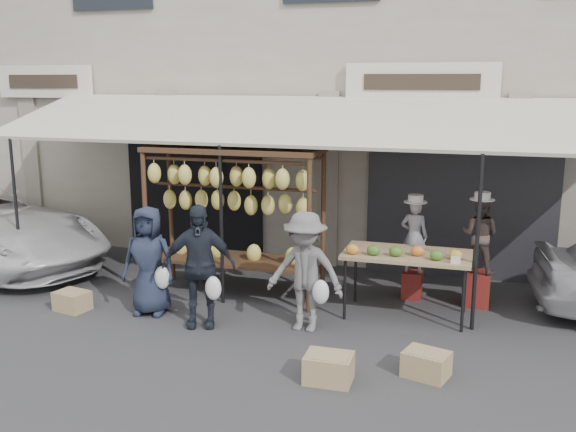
% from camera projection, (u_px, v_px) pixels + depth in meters
% --- Properties ---
extents(ground_plane, '(90.00, 90.00, 0.00)m').
position_uv_depth(ground_plane, '(262.00, 341.00, 8.00)').
color(ground_plane, '#2D2D30').
extents(shophouse, '(24.00, 6.15, 7.30)m').
position_uv_depth(shophouse, '(364.00, 57.00, 13.31)').
color(shophouse, '#AFA99A').
rests_on(shophouse, ground_plane).
extents(awning, '(10.00, 2.35, 2.92)m').
position_uv_depth(awning, '(311.00, 122.00, 9.59)').
color(awning, beige).
rests_on(awning, ground_plane).
extents(banana_rack, '(2.60, 0.90, 2.24)m').
position_uv_depth(banana_rack, '(233.00, 193.00, 9.33)').
color(banana_rack, '#301F11').
rests_on(banana_rack, ground_plane).
extents(produce_table, '(1.70, 0.90, 1.04)m').
position_uv_depth(produce_table, '(407.00, 256.00, 8.62)').
color(produce_table, tan).
rests_on(produce_table, ground_plane).
extents(vendor_left, '(0.41, 0.28, 1.08)m').
position_uv_depth(vendor_left, '(414.00, 236.00, 9.37)').
color(vendor_left, gray).
rests_on(vendor_left, stool_left).
extents(vendor_right, '(0.62, 0.54, 1.08)m').
position_uv_depth(vendor_right, '(480.00, 235.00, 9.03)').
color(vendor_right, '#493B36').
rests_on(vendor_right, stool_right).
extents(customer_left, '(0.80, 0.57, 1.51)m').
position_uv_depth(customer_left, '(149.00, 261.00, 8.79)').
color(customer_left, '#20273B').
rests_on(customer_left, ground_plane).
extents(customer_mid, '(1.03, 0.66, 1.63)m').
position_uv_depth(customer_mid, '(199.00, 266.00, 8.34)').
color(customer_mid, '#1F252F').
rests_on(customer_mid, ground_plane).
extents(customer_right, '(1.03, 0.62, 1.56)m').
position_uv_depth(customer_right, '(305.00, 272.00, 8.20)').
color(customer_right, slate).
rests_on(customer_right, ground_plane).
extents(stool_left, '(0.32, 0.32, 0.40)m').
position_uv_depth(stool_left, '(412.00, 285.00, 9.53)').
color(stool_left, maroon).
rests_on(stool_left, ground_plane).
extents(stool_right, '(0.39, 0.39, 0.50)m').
position_uv_depth(stool_right, '(476.00, 288.00, 9.20)').
color(stool_right, maroon).
rests_on(stool_right, ground_plane).
extents(crate_near_a, '(0.51, 0.39, 0.30)m').
position_uv_depth(crate_near_a, '(329.00, 368.00, 6.90)').
color(crate_near_a, tan).
rests_on(crate_near_a, ground_plane).
extents(crate_near_b, '(0.55, 0.48, 0.28)m').
position_uv_depth(crate_near_b, '(426.00, 364.00, 7.02)').
color(crate_near_b, tan).
rests_on(crate_near_b, ground_plane).
extents(crate_far, '(0.51, 0.43, 0.27)m').
position_uv_depth(crate_far, '(72.00, 301.00, 9.03)').
color(crate_far, tan).
rests_on(crate_far, ground_plane).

